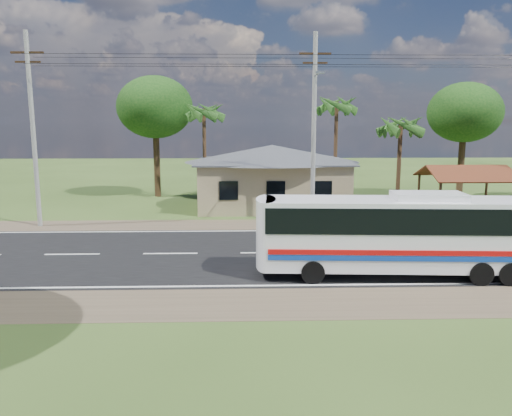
{
  "coord_description": "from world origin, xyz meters",
  "views": [
    {
      "loc": [
        -1.21,
        -22.47,
        6.07
      ],
      "look_at": [
        -0.5,
        1.0,
        1.96
      ],
      "focal_mm": 35.0,
      "sensor_mm": 36.0,
      "label": 1
    }
  ],
  "objects_px": {
    "motorcycle": "(362,217)",
    "person": "(390,218)",
    "coach_bus": "(403,229)",
    "waiting_shed": "(466,175)"
  },
  "relations": [
    {
      "from": "coach_bus",
      "to": "person",
      "type": "height_order",
      "value": "coach_bus"
    },
    {
      "from": "waiting_shed",
      "to": "coach_bus",
      "type": "bearing_deg",
      "value": -123.0
    },
    {
      "from": "coach_bus",
      "to": "person",
      "type": "xyz_separation_m",
      "value": [
        1.93,
        8.15,
        -1.15
      ]
    },
    {
      "from": "waiting_shed",
      "to": "motorcycle",
      "type": "relative_size",
      "value": 2.69
    },
    {
      "from": "coach_bus",
      "to": "person",
      "type": "distance_m",
      "value": 8.45
    },
    {
      "from": "motorcycle",
      "to": "person",
      "type": "height_order",
      "value": "person"
    },
    {
      "from": "coach_bus",
      "to": "motorcycle",
      "type": "distance_m",
      "value": 9.98
    },
    {
      "from": "coach_bus",
      "to": "motorcycle",
      "type": "bearing_deg",
      "value": 88.88
    },
    {
      "from": "motorcycle",
      "to": "person",
      "type": "xyz_separation_m",
      "value": [
        1.13,
        -1.7,
        0.26
      ]
    },
    {
      "from": "coach_bus",
      "to": "motorcycle",
      "type": "height_order",
      "value": "coach_bus"
    }
  ]
}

